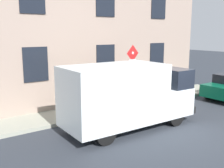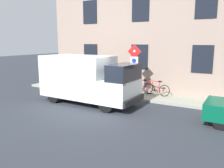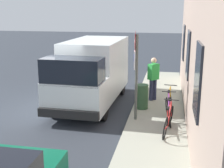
{
  "view_description": "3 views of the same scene",
  "coord_description": "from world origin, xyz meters",
  "px_view_note": "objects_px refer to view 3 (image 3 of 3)",
  "views": [
    {
      "loc": [
        -6.52,
        7.78,
        3.66
      ],
      "look_at": [
        2.76,
        1.06,
        1.46
      ],
      "focal_mm": 43.2,
      "sensor_mm": 36.0,
      "label": 1
    },
    {
      "loc": [
        -8.47,
        -5.64,
        3.26
      ],
      "look_at": [
        1.95,
        0.34,
        1.01
      ],
      "focal_mm": 36.96,
      "sensor_mm": 36.0,
      "label": 2
    },
    {
      "loc": [
        4.19,
        -9.7,
        3.68
      ],
      "look_at": [
        2.21,
        0.49,
        1.09
      ],
      "focal_mm": 47.83,
      "sensor_mm": 36.0,
      "label": 3
    }
  ],
  "objects_px": {
    "pedestrian": "(153,77)",
    "litter_bin": "(142,97)",
    "bicycle_red": "(168,121)",
    "delivery_van": "(92,71)",
    "bicycle_orange": "(169,102)",
    "sign_post_stacked": "(135,63)",
    "bicycle_purple": "(169,111)"
  },
  "relations": [
    {
      "from": "sign_post_stacked",
      "to": "bicycle_orange",
      "type": "xyz_separation_m",
      "value": [
        1.11,
        0.94,
        -1.53
      ]
    },
    {
      "from": "sign_post_stacked",
      "to": "pedestrian",
      "type": "relative_size",
      "value": 1.64
    },
    {
      "from": "bicycle_orange",
      "to": "pedestrian",
      "type": "distance_m",
      "value": 1.63
    },
    {
      "from": "pedestrian",
      "to": "litter_bin",
      "type": "bearing_deg",
      "value": 118.03
    },
    {
      "from": "sign_post_stacked",
      "to": "bicycle_red",
      "type": "relative_size",
      "value": 1.66
    },
    {
      "from": "litter_bin",
      "to": "sign_post_stacked",
      "type": "bearing_deg",
      "value": -96.72
    },
    {
      "from": "bicycle_orange",
      "to": "litter_bin",
      "type": "distance_m",
      "value": 1.0
    },
    {
      "from": "pedestrian",
      "to": "litter_bin",
      "type": "relative_size",
      "value": 1.91
    },
    {
      "from": "bicycle_red",
      "to": "litter_bin",
      "type": "distance_m",
      "value": 2.3
    },
    {
      "from": "bicycle_red",
      "to": "litter_bin",
      "type": "bearing_deg",
      "value": 33.12
    },
    {
      "from": "bicycle_red",
      "to": "bicycle_orange",
      "type": "relative_size",
      "value": 0.99
    },
    {
      "from": "sign_post_stacked",
      "to": "bicycle_purple",
      "type": "bearing_deg",
      "value": 0.77
    },
    {
      "from": "bicycle_orange",
      "to": "sign_post_stacked",
      "type": "bearing_deg",
      "value": 134.43
    },
    {
      "from": "bicycle_red",
      "to": "delivery_van",
      "type": "bearing_deg",
      "value": 55.77
    },
    {
      "from": "delivery_van",
      "to": "bicycle_purple",
      "type": "bearing_deg",
      "value": 60.29
    },
    {
      "from": "delivery_van",
      "to": "bicycle_orange",
      "type": "xyz_separation_m",
      "value": [
        3.02,
        -0.91,
        -0.82
      ]
    },
    {
      "from": "delivery_van",
      "to": "bicycle_purple",
      "type": "distance_m",
      "value": 3.62
    },
    {
      "from": "sign_post_stacked",
      "to": "litter_bin",
      "type": "relative_size",
      "value": 3.14
    },
    {
      "from": "bicycle_orange",
      "to": "pedestrian",
      "type": "bearing_deg",
      "value": 29.27
    },
    {
      "from": "bicycle_orange",
      "to": "litter_bin",
      "type": "xyz_separation_m",
      "value": [
        -0.97,
        0.24,
        0.08
      ]
    },
    {
      "from": "sign_post_stacked",
      "to": "bicycle_red",
      "type": "height_order",
      "value": "sign_post_stacked"
    },
    {
      "from": "bicycle_red",
      "to": "litter_bin",
      "type": "relative_size",
      "value": 1.9
    },
    {
      "from": "pedestrian",
      "to": "litter_bin",
      "type": "height_order",
      "value": "pedestrian"
    },
    {
      "from": "bicycle_red",
      "to": "pedestrian",
      "type": "relative_size",
      "value": 0.99
    },
    {
      "from": "delivery_van",
      "to": "bicycle_purple",
      "type": "relative_size",
      "value": 3.14
    },
    {
      "from": "sign_post_stacked",
      "to": "bicycle_red",
      "type": "xyz_separation_m",
      "value": [
        1.11,
        -0.91,
        -1.53
      ]
    },
    {
      "from": "delivery_van",
      "to": "pedestrian",
      "type": "bearing_deg",
      "value": 103.03
    },
    {
      "from": "sign_post_stacked",
      "to": "pedestrian",
      "type": "distance_m",
      "value": 2.56
    },
    {
      "from": "bicycle_red",
      "to": "bicycle_orange",
      "type": "height_order",
      "value": "same"
    },
    {
      "from": "bicycle_red",
      "to": "bicycle_orange",
      "type": "bearing_deg",
      "value": 8.17
    },
    {
      "from": "bicycle_red",
      "to": "bicycle_orange",
      "type": "xyz_separation_m",
      "value": [
        -0.0,
        1.85,
        0.0
      ]
    },
    {
      "from": "sign_post_stacked",
      "to": "litter_bin",
      "type": "xyz_separation_m",
      "value": [
        0.14,
        1.18,
        -1.46
      ]
    }
  ]
}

